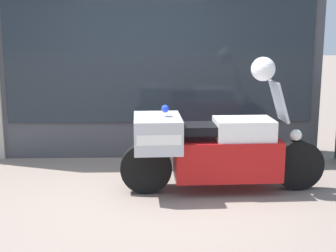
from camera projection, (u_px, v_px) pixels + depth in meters
name	position (u px, v px, depth m)	size (l,w,h in m)	color
ground_plane	(133.00, 200.00, 5.34)	(60.00, 60.00, 0.00)	gray
shop_building	(114.00, 26.00, 6.89)	(5.46, 0.55, 3.90)	#424247
window_display	(157.00, 122.00, 7.24)	(4.28, 0.30, 2.11)	slate
paramedic_motorcycle	(209.00, 147.00, 5.52)	(2.44, 0.81, 1.32)	black
white_helmet	(263.00, 69.00, 5.37)	(0.28, 0.28, 0.28)	white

